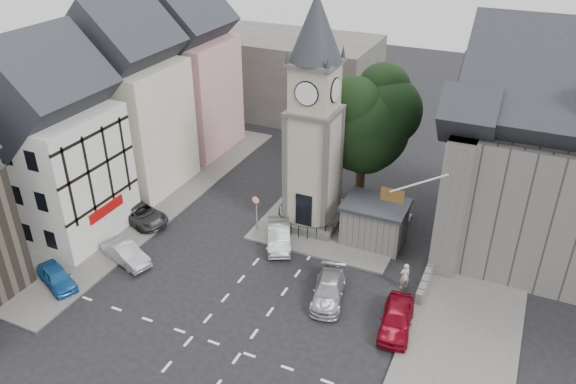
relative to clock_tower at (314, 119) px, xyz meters
The scene contains 23 objects.
ground 11.39m from the clock_tower, 90.00° to the right, with size 120.00×120.00×0.00m, color black.
pavement_west 15.00m from the clock_tower, behind, with size 6.00×30.00×0.14m, color #595651.
pavement_east 14.45m from the clock_tower, ahead, with size 6.00×26.00×0.14m, color #595651.
central_island 8.18m from the clock_tower, ahead, with size 10.00×8.00×0.16m, color #595651.
road_markings 15.74m from the clock_tower, 90.00° to the right, with size 20.00×8.00×0.01m, color silver.
clock_tower is the anchor object (origin of this frame).
stone_shelter 8.15m from the clock_tower, ahead, with size 4.30×3.30×3.08m.
town_tree 5.51m from the clock_tower, 68.23° to the left, with size 7.20×7.20×10.80m.
warning_sign_post 7.34m from the clock_tower, 141.37° to the right, with size 0.70×0.19×2.85m.
terrace_pink 17.51m from the clock_tower, 152.68° to the left, with size 8.10×7.60×12.80m.
terrace_cream 15.58m from the clock_tower, behind, with size 8.10×7.60×12.80m.
terrace_tudor 17.55m from the clock_tower, 152.73° to the right, with size 8.10×7.60×12.00m.
backdrop_west 23.69m from the clock_tower, 120.95° to the left, with size 20.00×10.00×8.00m, color #4C4944.
east_building 15.99m from the clock_tower, 10.92° to the left, with size 14.40×11.40×12.60m.
east_boundary_wall 12.15m from the clock_tower, 12.32° to the left, with size 0.40×16.00×0.90m, color #625F5A.
flagpole 9.01m from the clock_tower, 26.52° to the right, with size 3.68×0.10×2.74m.
car_west_blue 19.06m from the clock_tower, 131.03° to the right, with size 1.45×3.59×1.22m, color #1C589C.
car_west_silver 15.18m from the clock_tower, 134.48° to the right, with size 1.38×3.95×1.30m, color #A6A9AE.
car_west_grey 14.59m from the clock_tower, 156.38° to the right, with size 2.24×4.86×1.35m, color #2A2A2C.
car_island_silver 8.25m from the clock_tower, 105.98° to the right, with size 1.50×4.30×1.42m, color gray.
car_island_east 11.38m from the clock_tower, 60.89° to the right, with size 1.78×4.37×1.27m, color #989A9F.
car_east_red 14.01m from the clock_tower, 44.40° to the right, with size 1.69×4.20×1.43m, color maroon.
pedestrian 11.72m from the clock_tower, 29.93° to the right, with size 0.65×0.43×1.79m, color #C1AF9F.
Camera 1 is at (12.84, -24.40, 21.95)m, focal length 35.00 mm.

